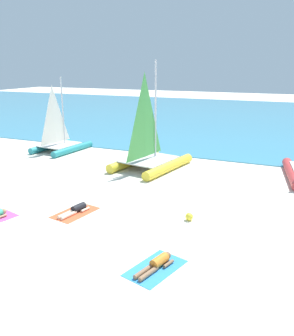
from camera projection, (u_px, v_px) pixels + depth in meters
The scene contains 9 objects.
ground_plane at pixel (176, 169), 20.51m from camera, with size 120.00×120.00×0.00m, color silver.
ocean_water at pixel (241, 117), 40.62m from camera, with size 120.00×40.00×0.05m, color teal.
sailboat_teal at pixel (60, 140), 24.66m from camera, with size 2.81×4.09×5.06m.
sailboat_yellow at pixel (150, 153), 20.45m from camera, with size 3.80×5.14×6.09m.
towel_middle at pixel (75, 213), 14.47m from camera, with size 1.10×1.90×0.01m, color #EA5933.
sunbather_middle at pixel (76, 209), 14.49m from camera, with size 0.67×1.56×0.30m.
towel_right at pixel (155, 268), 10.53m from camera, with size 1.10×1.90×0.01m, color #338CD8.
sunbather_right at pixel (157, 263), 10.54m from camera, with size 0.79×1.55×0.30m.
beach_ball at pixel (189, 217), 13.74m from camera, with size 0.30×0.30×0.30m, color yellow.
Camera 1 is at (6.32, -8.70, 5.83)m, focal length 37.84 mm.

